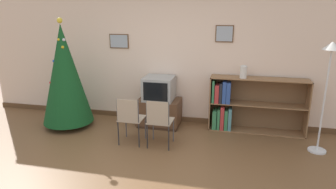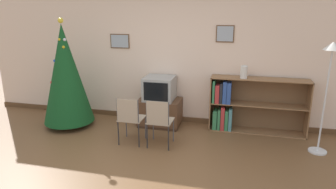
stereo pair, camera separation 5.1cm
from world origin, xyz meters
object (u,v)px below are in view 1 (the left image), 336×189
at_px(christmas_tree, 65,75).
at_px(television, 159,88).
at_px(bookshelf, 241,105).
at_px(standing_lamp, 329,69).
at_px(vase, 243,72).
at_px(folding_chair_right, 159,120).
at_px(folding_chair_left, 130,118).
at_px(tv_console, 159,112).

bearing_deg(christmas_tree, television, 14.33).
xyz_separation_m(bookshelf, standing_lamp, (1.23, -0.64, 0.86)).
xyz_separation_m(christmas_tree, vase, (3.26, 0.50, 0.11)).
distance_m(television, vase, 1.60).
bearing_deg(vase, bookshelf, 97.45).
distance_m(christmas_tree, folding_chair_right, 2.11).
xyz_separation_m(folding_chair_left, standing_lamp, (3.02, 0.43, 0.88)).
relative_size(folding_chair_left, folding_chair_right, 1.00).
height_order(christmas_tree, folding_chair_left, christmas_tree).
relative_size(bookshelf, standing_lamp, 0.99).
bearing_deg(tv_console, standing_lamp, -10.79).
distance_m(bookshelf, vase, 0.65).
relative_size(folding_chair_left, bookshelf, 0.47).
bearing_deg(folding_chair_right, christmas_tree, 165.26).
bearing_deg(vase, folding_chair_left, -150.60).
bearing_deg(television, christmas_tree, -165.67).
bearing_deg(television, vase, 2.17).
bearing_deg(vase, standing_lamp, -25.52).
bearing_deg(tv_console, vase, 2.07).
distance_m(christmas_tree, folding_chair_left, 1.65).
bearing_deg(standing_lamp, folding_chair_left, -171.91).
xyz_separation_m(vase, standing_lamp, (1.22, -0.58, 0.21)).
distance_m(tv_console, television, 0.49).
bearing_deg(folding_chair_left, television, 75.25).
bearing_deg(vase, tv_console, -177.93).
distance_m(folding_chair_right, standing_lamp, 2.70).
xyz_separation_m(folding_chair_left, folding_chair_right, (0.50, 0.00, 0.00)).
bearing_deg(folding_chair_left, folding_chair_right, 0.00).
distance_m(tv_console, vase, 1.78).
distance_m(tv_console, folding_chair_right, 1.01).
relative_size(christmas_tree, television, 3.68).
relative_size(christmas_tree, tv_console, 2.55).
height_order(tv_console, folding_chair_left, folding_chair_left).
distance_m(folding_chair_left, folding_chair_right, 0.50).
relative_size(tv_console, television, 1.44).
xyz_separation_m(christmas_tree, television, (1.71, 0.44, -0.28)).
distance_m(television, bookshelf, 1.57).
relative_size(television, standing_lamp, 0.32).
height_order(folding_chair_left, bookshelf, bookshelf).
xyz_separation_m(tv_console, folding_chair_right, (0.25, -0.96, 0.21)).
xyz_separation_m(folding_chair_right, vase, (1.30, 1.01, 0.66)).
relative_size(folding_chair_right, bookshelf, 0.47).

